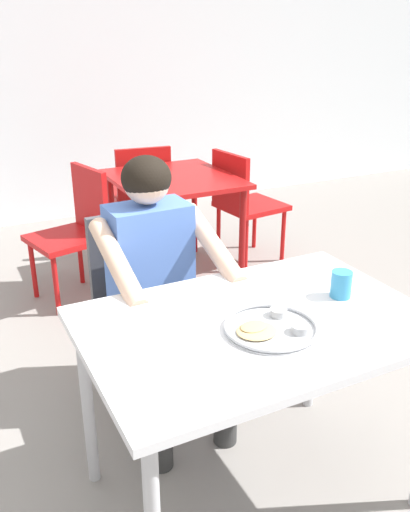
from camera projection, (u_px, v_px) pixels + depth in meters
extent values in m
cube|color=gray|center=(238.00, 495.00, 2.11)|extent=(12.00, 12.00, 0.05)
cube|color=silver|center=(20.00, 20.00, 4.44)|extent=(12.00, 0.12, 3.40)
cube|color=silver|center=(257.00, 324.00, 1.82)|extent=(1.15, 0.78, 0.03)
cylinder|color=#B2B2B7|center=(88.00, 404.00, 2.02)|extent=(0.04, 0.04, 0.71)
cylinder|color=#B2B2B7|center=(313.00, 338.00, 2.45)|extent=(0.04, 0.04, 0.71)
cylinder|color=#B7BABF|center=(271.00, 330.00, 1.75)|extent=(0.30, 0.30, 0.01)
torus|color=#B7BABF|center=(271.00, 327.00, 1.75)|extent=(0.30, 0.30, 0.01)
cylinder|color=#B2B5BA|center=(300.00, 329.00, 1.72)|extent=(0.06, 0.06, 0.03)
cylinder|color=#C65119|center=(300.00, 327.00, 1.72)|extent=(0.05, 0.05, 0.01)
cylinder|color=#B2B5BA|center=(278.00, 312.00, 1.82)|extent=(0.06, 0.06, 0.03)
cylinder|color=#B77F23|center=(278.00, 311.00, 1.82)|extent=(0.05, 0.05, 0.01)
ellipsoid|color=tan|center=(257.00, 331.00, 1.72)|extent=(0.13, 0.12, 0.01)
ellipsoid|color=tan|center=(254.00, 326.00, 1.74)|extent=(0.10, 0.09, 0.01)
cylinder|color=#338CBF|center=(341.00, 284.00, 1.95)|extent=(0.07, 0.07, 0.10)
cylinder|color=#593319|center=(342.00, 277.00, 1.94)|extent=(0.06, 0.06, 0.02)
cube|color=#3F3F44|center=(148.00, 319.00, 2.49)|extent=(0.43, 0.43, 0.04)
cube|color=#3F3F44|center=(130.00, 257.00, 2.56)|extent=(0.40, 0.05, 0.44)
cylinder|color=#3F3F44|center=(198.00, 368.00, 2.51)|extent=(0.03, 0.03, 0.39)
cylinder|color=#3F3F44|center=(130.00, 389.00, 2.37)|extent=(0.03, 0.03, 0.39)
cylinder|color=#3F3F44|center=(168.00, 334.00, 2.79)|extent=(0.03, 0.03, 0.39)
cylinder|color=#3F3F44|center=(104.00, 351.00, 2.64)|extent=(0.03, 0.03, 0.39)
cylinder|color=#323232|center=(226.00, 399.00, 2.27)|extent=(0.10, 0.10, 0.43)
cylinder|color=#323232|center=(203.00, 324.00, 2.33)|extent=(0.13, 0.40, 0.12)
cylinder|color=#323232|center=(159.00, 422.00, 2.14)|extent=(0.10, 0.10, 0.43)
cylinder|color=#323232|center=(137.00, 342.00, 2.20)|extent=(0.13, 0.40, 0.12)
cube|color=#4C72C6|center=(150.00, 261.00, 2.34)|extent=(0.35, 0.21, 0.50)
cylinder|color=beige|center=(212.00, 244.00, 2.24)|extent=(0.09, 0.46, 0.25)
cylinder|color=beige|center=(117.00, 263.00, 2.06)|extent=(0.09, 0.46, 0.25)
sphere|color=beige|center=(146.00, 181.00, 2.20)|extent=(0.19, 0.19, 0.19)
ellipsoid|color=black|center=(146.00, 178.00, 2.20)|extent=(0.21, 0.20, 0.18)
cube|color=#B71414|center=(173.00, 179.00, 3.64)|extent=(0.77, 0.85, 0.03)
cylinder|color=maroon|center=(150.00, 257.00, 3.34)|extent=(0.04, 0.04, 0.70)
cylinder|color=maroon|center=(242.00, 240.00, 3.62)|extent=(0.04, 0.04, 0.70)
cylinder|color=maroon|center=(113.00, 222.00, 3.95)|extent=(0.04, 0.04, 0.70)
cylinder|color=maroon|center=(194.00, 209.00, 4.22)|extent=(0.04, 0.04, 0.70)
cube|color=#B61213|center=(66.00, 239.00, 3.45)|extent=(0.50, 0.49, 0.04)
cube|color=#B61213|center=(90.00, 199.00, 3.48)|extent=(0.13, 0.38, 0.41)
cylinder|color=#B61213|center=(56.00, 286.00, 3.31)|extent=(0.03, 0.03, 0.39)
cylinder|color=#B61213|center=(33.00, 269.00, 3.54)|extent=(0.03, 0.03, 0.39)
cylinder|color=#B61213|center=(105.00, 271.00, 3.52)|extent=(0.03, 0.03, 0.39)
cylinder|color=#B61213|center=(80.00, 256.00, 3.74)|extent=(0.03, 0.03, 0.39)
cube|color=red|center=(251.00, 206.00, 4.05)|extent=(0.48, 0.47, 0.04)
cube|color=red|center=(230.00, 181.00, 3.87)|extent=(0.09, 0.40, 0.39)
cylinder|color=red|center=(255.00, 223.00, 4.36)|extent=(0.03, 0.03, 0.41)
cylinder|color=red|center=(283.00, 236.00, 4.10)|extent=(0.03, 0.03, 0.41)
cylinder|color=red|center=(218.00, 232.00, 4.18)|extent=(0.03, 0.03, 0.41)
cylinder|color=red|center=(246.00, 245.00, 3.92)|extent=(0.03, 0.03, 0.41)
cube|color=#A61514|center=(139.00, 192.00, 4.30)|extent=(0.48, 0.49, 0.04)
cube|color=#A61514|center=(144.00, 173.00, 4.05)|extent=(0.41, 0.08, 0.37)
cylinder|color=#A61514|center=(114.00, 216.00, 4.49)|extent=(0.03, 0.03, 0.43)
cylinder|color=#A61514|center=(156.00, 211.00, 4.60)|extent=(0.03, 0.03, 0.43)
cylinder|color=#A61514|center=(123.00, 230.00, 4.18)|extent=(0.03, 0.03, 0.43)
cylinder|color=#A61514|center=(168.00, 225.00, 4.29)|extent=(0.03, 0.03, 0.43)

